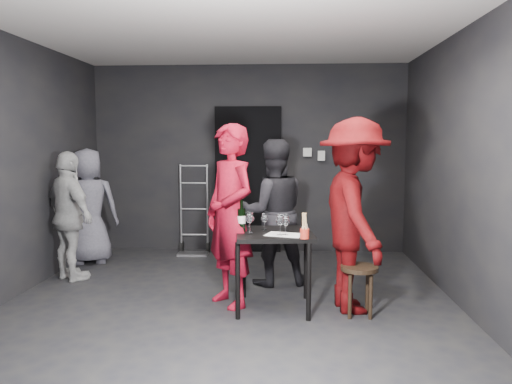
# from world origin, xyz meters

# --- Properties ---
(floor) EXTENTS (4.50, 5.00, 0.02)m
(floor) POSITION_xyz_m (0.00, 0.00, 0.00)
(floor) COLOR black
(floor) RESTS_ON ground
(ceiling) EXTENTS (4.50, 5.00, 0.02)m
(ceiling) POSITION_xyz_m (0.00, 0.00, 2.70)
(ceiling) COLOR silver
(ceiling) RESTS_ON ground
(wall_back) EXTENTS (4.50, 0.04, 2.70)m
(wall_back) POSITION_xyz_m (0.00, 2.50, 1.35)
(wall_back) COLOR black
(wall_back) RESTS_ON ground
(wall_front) EXTENTS (4.50, 0.04, 2.70)m
(wall_front) POSITION_xyz_m (0.00, -2.50, 1.35)
(wall_front) COLOR black
(wall_front) RESTS_ON ground
(wall_left) EXTENTS (0.04, 5.00, 2.70)m
(wall_left) POSITION_xyz_m (-2.25, 0.00, 1.35)
(wall_left) COLOR black
(wall_left) RESTS_ON ground
(wall_right) EXTENTS (0.04, 5.00, 2.70)m
(wall_right) POSITION_xyz_m (2.25, 0.00, 1.35)
(wall_right) COLOR black
(wall_right) RESTS_ON ground
(doorway) EXTENTS (0.95, 0.10, 2.10)m
(doorway) POSITION_xyz_m (0.00, 2.44, 1.05)
(doorway) COLOR black
(doorway) RESTS_ON ground
(wallbox_upper) EXTENTS (0.12, 0.06, 0.12)m
(wallbox_upper) POSITION_xyz_m (0.85, 2.45, 1.45)
(wallbox_upper) COLOR #B7B7B2
(wallbox_upper) RESTS_ON wall_back
(wallbox_lower) EXTENTS (0.10, 0.06, 0.14)m
(wallbox_lower) POSITION_xyz_m (1.05, 2.45, 1.40)
(wallbox_lower) COLOR #B7B7B2
(wallbox_lower) RESTS_ON wall_back
(hand_truck) EXTENTS (0.43, 0.36, 1.28)m
(hand_truck) POSITION_xyz_m (-0.77, 2.22, 0.23)
(hand_truck) COLOR #B2B2B7
(hand_truck) RESTS_ON floor
(tasting_table) EXTENTS (0.72, 0.72, 0.75)m
(tasting_table) POSITION_xyz_m (0.44, -0.04, 0.65)
(tasting_table) COLOR black
(tasting_table) RESTS_ON floor
(stool) EXTENTS (0.35, 0.35, 0.47)m
(stool) POSITION_xyz_m (1.23, -0.20, 0.37)
(stool) COLOR black
(stool) RESTS_ON floor
(server_red) EXTENTS (0.89, 0.92, 2.12)m
(server_red) POSITION_xyz_m (0.00, 0.05, 1.06)
(server_red) COLOR maroon
(server_red) RESTS_ON floor
(woman_black) EXTENTS (0.95, 0.66, 1.78)m
(woman_black) POSITION_xyz_m (0.40, 0.79, 0.89)
(woman_black) COLOR black
(woman_black) RESTS_ON floor
(man_maroon) EXTENTS (0.89, 1.54, 2.24)m
(man_maroon) POSITION_xyz_m (1.20, -0.03, 1.12)
(man_maroon) COLOR #460406
(man_maroon) RESTS_ON floor
(bystander_cream) EXTENTS (0.95, 0.87, 1.50)m
(bystander_cream) POSITION_xyz_m (-1.94, 0.80, 0.75)
(bystander_cream) COLOR beige
(bystander_cream) RESTS_ON floor
(bystander_grey) EXTENTS (0.83, 0.59, 1.54)m
(bystander_grey) POSITION_xyz_m (-2.04, 1.60, 0.77)
(bystander_grey) COLOR slate
(bystander_grey) RESTS_ON floor
(tasting_mat) EXTENTS (0.38, 0.31, 0.00)m
(tasting_mat) POSITION_xyz_m (0.54, -0.18, 0.75)
(tasting_mat) COLOR white
(tasting_mat) RESTS_ON tasting_table
(wine_glass_a) EXTENTS (0.10, 0.10, 0.22)m
(wine_glass_a) POSITION_xyz_m (0.21, -0.11, 0.86)
(wine_glass_a) COLOR white
(wine_glass_a) RESTS_ON tasting_table
(wine_glass_b) EXTENTS (0.09, 0.09, 0.18)m
(wine_glass_b) POSITION_xyz_m (0.19, 0.02, 0.84)
(wine_glass_b) COLOR white
(wine_glass_b) RESTS_ON tasting_table
(wine_glass_c) EXTENTS (0.07, 0.07, 0.18)m
(wine_glass_c) POSITION_xyz_m (0.34, 0.05, 0.84)
(wine_glass_c) COLOR white
(wine_glass_c) RESTS_ON tasting_table
(wine_glass_d) EXTENTS (0.10, 0.10, 0.22)m
(wine_glass_d) POSITION_xyz_m (0.50, -0.21, 0.86)
(wine_glass_d) COLOR white
(wine_glass_d) RESTS_ON tasting_table
(wine_glass_e) EXTENTS (0.09, 0.09, 0.20)m
(wine_glass_e) POSITION_xyz_m (0.55, -0.19, 0.85)
(wine_glass_e) COLOR white
(wine_glass_e) RESTS_ON tasting_table
(wine_glass_f) EXTENTS (0.08, 0.08, 0.18)m
(wine_glass_f) POSITION_xyz_m (0.55, 0.02, 0.84)
(wine_glass_f) COLOR white
(wine_glass_f) RESTS_ON tasting_table
(wine_bottle) EXTENTS (0.08, 0.08, 0.32)m
(wine_bottle) POSITION_xyz_m (0.13, -0.08, 0.87)
(wine_bottle) COLOR black
(wine_bottle) RESTS_ON tasting_table
(breadstick_cup) EXTENTS (0.08, 0.08, 0.25)m
(breadstick_cup) POSITION_xyz_m (0.72, -0.35, 0.86)
(breadstick_cup) COLOR red
(breadstick_cup) RESTS_ON tasting_table
(reserved_card) EXTENTS (0.10, 0.13, 0.09)m
(reserved_card) POSITION_xyz_m (0.72, -0.01, 0.79)
(reserved_card) COLOR white
(reserved_card) RESTS_ON tasting_table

